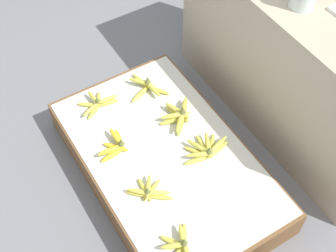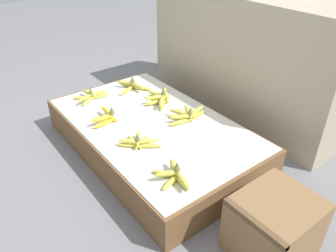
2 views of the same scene
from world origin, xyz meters
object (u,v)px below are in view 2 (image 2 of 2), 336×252
banana_bunch_middle_left (132,86)px  banana_bunch_front_right (174,174)px  wooden_crate (273,227)px  banana_bunch_middle_midright (187,115)px  banana_bunch_front_midright (139,142)px  banana_bunch_middle_midleft (161,98)px  banana_bunch_front_left (90,96)px  banana_bunch_front_midleft (107,117)px

banana_bunch_middle_left → banana_bunch_front_right: bearing=-20.9°
wooden_crate → banana_bunch_middle_left: bearing=172.8°
banana_bunch_front_right → banana_bunch_middle_left: size_ratio=0.87×
wooden_crate → banana_bunch_middle_midright: bearing=165.2°
banana_bunch_middle_midright → banana_bunch_front_midright: bearing=-81.2°
banana_bunch_front_right → banana_bunch_middle_midleft: bearing=148.2°
banana_bunch_front_midright → banana_bunch_front_left: bearing=176.6°
banana_bunch_front_midright → banana_bunch_front_right: bearing=-2.9°
banana_bunch_middle_midright → banana_bunch_middle_midleft: bearing=179.7°
banana_bunch_front_right → banana_bunch_front_midleft: bearing=179.6°
banana_bunch_front_left → banana_bunch_front_midright: 0.64m
banana_bunch_front_midleft → banana_bunch_middle_midleft: bearing=89.5°
banana_bunch_front_midleft → banana_bunch_front_right: 0.64m
wooden_crate → banana_bunch_front_midleft: bearing=-170.5°
banana_bunch_front_midleft → banana_bunch_middle_left: bearing=128.6°
banana_bunch_front_left → banana_bunch_middle_midright: banana_bunch_middle_midright is taller
banana_bunch_front_midleft → banana_bunch_middle_midright: size_ratio=0.63×
wooden_crate → banana_bunch_front_midright: banana_bunch_front_midright is taller
banana_bunch_front_left → banana_bunch_middle_midright: (0.58, 0.34, 0.00)m
banana_bunch_middle_left → banana_bunch_middle_midright: bearing=4.5°
banana_bunch_middle_left → wooden_crate: bearing=-7.2°
banana_bunch_middle_midright → banana_bunch_front_left: bearing=-149.6°
banana_bunch_middle_left → banana_bunch_middle_midright: size_ratio=0.92×
wooden_crate → banana_bunch_front_midright: (-0.74, -0.17, 0.08)m
banana_bunch_front_midleft → banana_bunch_front_midright: (0.32, 0.01, -0.01)m
banana_bunch_front_midleft → banana_bunch_front_right: banana_bunch_front_midleft is taller
wooden_crate → banana_bunch_front_left: banana_bunch_front_left is taller
banana_bunch_front_left → banana_bunch_middle_midright: size_ratio=0.83×
wooden_crate → banana_bunch_front_right: (-0.42, -0.18, 0.08)m
wooden_crate → banana_bunch_front_right: banana_bunch_front_right is taller
banana_bunch_middle_midleft → banana_bunch_front_midleft: bearing=-90.5°
banana_bunch_front_left → banana_bunch_front_midleft: bearing=-9.0°
wooden_crate → banana_bunch_middle_midleft: 1.08m
wooden_crate → banana_bunch_front_midleft: 1.08m
banana_bunch_front_midleft → banana_bunch_middle_midright: banana_bunch_front_midleft is taller
wooden_crate → banana_bunch_front_right: 0.47m
banana_bunch_middle_midleft → banana_bunch_middle_midright: (0.26, -0.00, -0.00)m
banana_bunch_front_midleft → banana_bunch_middle_midright: (0.27, 0.39, -0.00)m
banana_bunch_middle_midleft → banana_bunch_front_right: bearing=-31.8°
banana_bunch_front_left → banana_bunch_middle_left: banana_bunch_middle_left is taller
banana_bunch_front_midleft → banana_bunch_middle_midleft: (0.00, 0.39, 0.00)m
banana_bunch_front_midright → banana_bunch_middle_midleft: 0.50m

